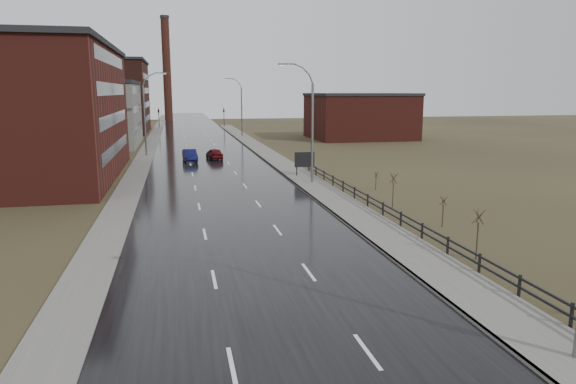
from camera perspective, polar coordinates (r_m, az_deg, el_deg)
name	(u,v)px	position (r m, az deg, el deg)	size (l,w,h in m)	color
road	(206,156)	(71.77, -9.13, 3.96)	(14.00, 300.00, 0.06)	black
sidewalk_right	(313,185)	(48.53, 2.74, 0.79)	(3.20, 180.00, 0.18)	#595651
curb_right	(297,185)	(48.17, 0.99, 0.73)	(0.16, 180.00, 0.18)	slate
sidewalk_left	(144,157)	(71.81, -15.68, 3.72)	(2.40, 260.00, 0.12)	#595651
warehouse_mid	(87,114)	(90.34, -21.47, 8.11)	(16.32, 20.40, 10.50)	slate
warehouse_far	(84,96)	(120.69, -21.69, 9.84)	(26.52, 24.48, 15.50)	#331611
building_right	(360,116)	(99.26, 7.98, 8.38)	(18.36, 16.32, 8.50)	#471914
smokestack	(167,69)	(161.30, -13.32, 13.18)	(2.70, 2.70, 30.70)	#331611
streetlight_right_mid	(309,123)	(48.78, 2.38, 7.65)	(3.36, 0.28, 11.35)	slate
streetlight_left	(147,113)	(73.31, -15.44, 8.41)	(3.36, 0.28, 11.35)	slate
streetlight_right_far	(240,107)	(101.92, -5.35, 9.39)	(3.36, 0.28, 11.35)	slate
guardrail	(405,220)	(33.59, 12.92, -3.04)	(0.10, 53.05, 1.10)	black
shrub_c	(478,233)	(28.81, 20.33, -4.30)	(0.64, 0.67, 2.71)	#382D23
shrub_d	(443,211)	(35.09, 16.85, -2.02)	(0.49, 0.51, 2.04)	#382D23
shrub_e	(393,190)	(39.95, 11.61, 0.27)	(0.62, 0.66, 2.65)	#382D23
shrub_f	(376,180)	(47.05, 9.75, 1.27)	(0.39, 0.41, 1.63)	#382D23
billboard	(304,160)	(53.38, 1.84, 3.54)	(2.12, 0.17, 2.61)	black
traffic_light_left	(158,109)	(131.28, -14.20, 8.93)	(0.58, 2.73, 5.30)	black
traffic_light_right	(224,109)	(131.73, -7.15, 9.18)	(0.58, 2.73, 5.30)	black
car_near	(190,156)	(66.49, -10.85, 3.98)	(1.59, 4.57, 1.51)	#0C0E3C
car_far	(214,154)	(68.13, -8.17, 4.21)	(1.72, 4.27, 1.46)	#480C0F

